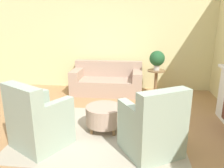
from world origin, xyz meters
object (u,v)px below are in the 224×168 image
ottoman_table (104,115)px  armchair_left (38,122)px  side_table (156,79)px  couch (107,82)px  armchair_right (153,129)px  potted_plant_on_side_table (157,59)px

ottoman_table → armchair_left: bearing=-145.4°
ottoman_table → side_table: side_table is taller
couch → armchair_right: size_ratio=1.80×
couch → armchair_right: bearing=-69.2°
armchair_right → potted_plant_on_side_table: size_ratio=2.12×
armchair_right → ottoman_table: (-0.82, 0.64, -0.12)m
side_table → potted_plant_on_side_table: bearing=0.0°
armchair_left → side_table: bearing=52.8°
ottoman_table → potted_plant_on_side_table: 2.34m
armchair_left → ottoman_table: bearing=34.6°
ottoman_table → armchair_right: bearing=-38.1°
potted_plant_on_side_table → ottoman_table: bearing=-118.1°
armchair_right → ottoman_table: size_ratio=1.60×
couch → armchair_left: size_ratio=1.80×
armchair_left → side_table: (1.98, 2.61, 0.06)m
armchair_left → ottoman_table: armchair_left is taller
armchair_left → potted_plant_on_side_table: (1.98, 2.61, 0.59)m
ottoman_table → side_table: 2.24m
side_table → potted_plant_on_side_table: size_ratio=1.44×
ottoman_table → couch: bearing=96.4°
couch → potted_plant_on_side_table: bearing=-7.6°
armchair_right → ottoman_table: 1.05m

